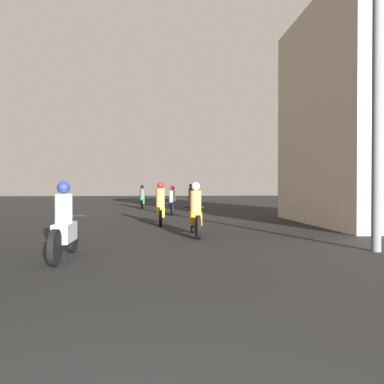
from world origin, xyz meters
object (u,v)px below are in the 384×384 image
(motorcycle_green, at_px, (142,199))
(motorcycle_orange, at_px, (195,214))
(motorcycle_yellow, at_px, (160,207))
(building_right_near, at_px, (374,116))
(motorcycle_red, at_px, (191,200))
(motorcycle_silver, at_px, (64,227))
(motorcycle_blue, at_px, (172,203))
(utility_pole_near, at_px, (377,91))

(motorcycle_green, bearing_deg, motorcycle_orange, -75.09)
(motorcycle_yellow, bearing_deg, building_right_near, -5.39)
(motorcycle_yellow, xyz_separation_m, motorcycle_red, (1.87, 7.59, 0.00))
(motorcycle_orange, bearing_deg, motorcycle_yellow, 101.03)
(motorcycle_green, bearing_deg, motorcycle_yellow, -77.49)
(motorcycle_silver, height_order, building_right_near, building_right_near)
(motorcycle_orange, height_order, motorcycle_green, motorcycle_green)
(motorcycle_blue, relative_size, motorcycle_red, 1.03)
(motorcycle_orange, relative_size, motorcycle_yellow, 1.02)
(motorcycle_red, distance_m, building_right_near, 10.74)
(motorcycle_green, bearing_deg, building_right_near, -44.72)
(motorcycle_silver, height_order, motorcycle_blue, motorcycle_silver)
(building_right_near, bearing_deg, motorcycle_green, 128.25)
(motorcycle_yellow, height_order, building_right_near, building_right_near)
(motorcycle_yellow, bearing_deg, motorcycle_green, 93.83)
(utility_pole_near, bearing_deg, motorcycle_green, 107.75)
(motorcycle_silver, height_order, utility_pole_near, utility_pole_near)
(motorcycle_yellow, xyz_separation_m, utility_pole_near, (4.50, -6.37, 2.78))
(motorcycle_blue, distance_m, building_right_near, 9.76)
(motorcycle_silver, height_order, motorcycle_green, motorcycle_green)
(utility_pole_near, bearing_deg, motorcycle_yellow, 125.23)
(motorcycle_silver, bearing_deg, motorcycle_yellow, 65.09)
(motorcycle_orange, bearing_deg, utility_pole_near, -43.73)
(motorcycle_red, xyz_separation_m, motorcycle_green, (-2.92, 3.38, -0.01))
(motorcycle_blue, xyz_separation_m, motorcycle_green, (-1.71, 6.11, 0.03))
(motorcycle_red, bearing_deg, motorcycle_silver, -101.11)
(motorcycle_red, bearing_deg, motorcycle_blue, -110.20)
(motorcycle_blue, xyz_separation_m, utility_pole_near, (3.85, -11.24, 2.82))
(motorcycle_orange, xyz_separation_m, motorcycle_green, (-2.00, 14.42, 0.00))
(motorcycle_yellow, relative_size, motorcycle_green, 1.08)
(motorcycle_yellow, distance_m, motorcycle_green, 11.03)
(motorcycle_blue, height_order, utility_pole_near, utility_pole_near)
(motorcycle_orange, xyz_separation_m, utility_pole_near, (3.56, -2.93, 2.80))
(motorcycle_red, distance_m, utility_pole_near, 14.48)
(motorcycle_yellow, bearing_deg, motorcycle_silver, -107.92)
(motorcycle_yellow, height_order, utility_pole_near, utility_pole_near)
(motorcycle_silver, height_order, motorcycle_red, motorcycle_red)
(building_right_near, bearing_deg, utility_pole_near, -120.99)
(motorcycle_orange, height_order, utility_pole_near, utility_pole_near)
(motorcycle_yellow, height_order, motorcycle_green, motorcycle_yellow)
(motorcycle_green, bearing_deg, utility_pole_near, -65.22)
(motorcycle_silver, distance_m, motorcycle_green, 17.54)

